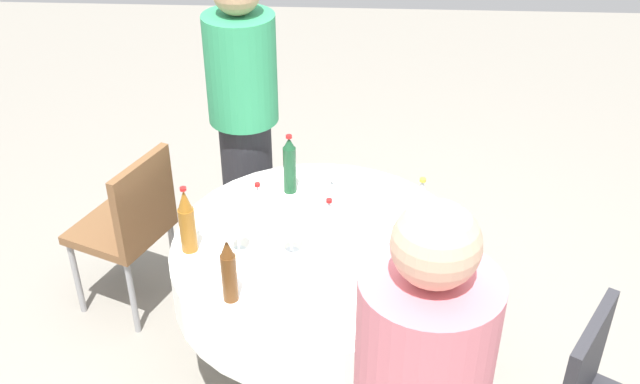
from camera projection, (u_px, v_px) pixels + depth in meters
ground_plane at (320, 367)px, 3.45m from camera, size 10.00×10.00×0.00m
dining_table at (320, 268)px, 3.13m from camera, size 1.24×1.24×0.74m
bottle_clear_mid at (259, 216)px, 2.95m from camera, size 0.06×0.06×0.28m
bottle_clear_outer at (420, 213)px, 2.96m from camera, size 0.07×0.07×0.30m
bottle_dark_green_north at (290, 166)px, 3.28m from camera, size 0.06×0.06×0.28m
bottle_clear_far at (332, 212)px, 2.96m from camera, size 0.07×0.07×0.30m
bottle_brown_rear at (229, 271)px, 2.66m from camera, size 0.06×0.06×0.28m
bottle_amber_east at (187, 222)px, 2.91m from camera, size 0.06×0.06×0.29m
bottle_clear_near at (329, 233)px, 2.85m from camera, size 0.06×0.06×0.29m
wine_glass_far at (291, 232)px, 2.92m from camera, size 0.07×0.07×0.14m
wine_glass_rear at (237, 229)px, 2.92m from camera, size 0.07×0.07×0.15m
plate_west at (390, 216)px, 3.17m from camera, size 0.21×0.21×0.02m
plate_front at (387, 262)px, 2.90m from camera, size 0.25×0.25×0.02m
plate_south at (292, 214)px, 3.18m from camera, size 0.25×0.25×0.02m
plate_right at (308, 301)px, 2.71m from camera, size 0.20×0.20×0.02m
spoon_outer at (252, 273)px, 2.85m from camera, size 0.16×0.10×0.00m
folded_napkin at (343, 195)px, 3.30m from camera, size 0.17×0.17×0.02m
person_outer at (244, 123)px, 3.66m from camera, size 0.34×0.34×1.63m
chair_east at (131, 222)px, 3.53m from camera, size 0.52×0.52×0.87m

